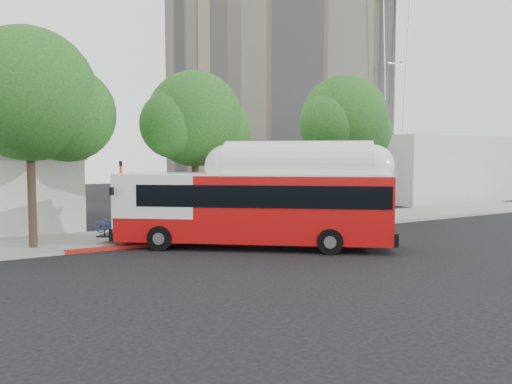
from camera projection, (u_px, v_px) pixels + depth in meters
ground at (272, 251)px, 21.90m from camera, size 120.00×120.00×0.00m
sidewalk at (209, 231)px, 27.47m from camera, size 60.00×5.00×0.15m
curb_strip at (231, 237)px, 25.24m from camera, size 60.00×0.30×0.15m
red_curb_segment at (175, 242)px, 23.71m from camera, size 10.00×0.32×0.16m
street_tree_left at (40, 100)px, 21.86m from camera, size 6.67×5.80×9.74m
street_tree_mid at (201, 123)px, 26.38m from camera, size 5.75×5.00×8.62m
street_tree_right at (349, 123)px, 31.28m from camera, size 6.21×5.40×9.18m
apartment_tower at (274, 32)px, 53.83m from camera, size 18.00×18.00×37.00m
horizon_block at (436, 168)px, 50.67m from camera, size 20.00×12.00×6.00m
transit_bus at (255, 208)px, 22.58m from camera, size 11.79×9.81×3.89m
signal_pole at (121, 204)px, 22.56m from camera, size 0.11×0.37×3.95m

